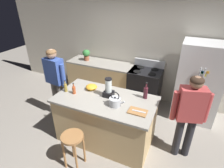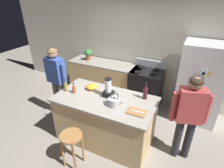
% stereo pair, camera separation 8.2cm
% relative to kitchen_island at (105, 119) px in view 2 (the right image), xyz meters
% --- Properties ---
extents(ground_plane, '(14.00, 14.00, 0.00)m').
position_rel_kitchen_island_xyz_m(ground_plane, '(0.00, 0.00, -0.48)').
color(ground_plane, gray).
extents(back_wall, '(8.00, 0.10, 2.70)m').
position_rel_kitchen_island_xyz_m(back_wall, '(0.00, 1.95, 0.87)').
color(back_wall, beige).
rests_on(back_wall, ground_plane).
extents(kitchen_island, '(1.82, 0.97, 0.95)m').
position_rel_kitchen_island_xyz_m(kitchen_island, '(0.00, 0.00, 0.00)').
color(kitchen_island, tan).
rests_on(kitchen_island, ground_plane).
extents(back_counter_run, '(2.00, 0.64, 0.95)m').
position_rel_kitchen_island_xyz_m(back_counter_run, '(-0.80, 1.55, -0.00)').
color(back_counter_run, tan).
rests_on(back_counter_run, ground_plane).
extents(refrigerator, '(0.90, 0.73, 1.77)m').
position_rel_kitchen_island_xyz_m(refrigerator, '(1.52, 1.50, 0.41)').
color(refrigerator, silver).
rests_on(refrigerator, ground_plane).
extents(stove_range, '(0.76, 0.65, 1.13)m').
position_rel_kitchen_island_xyz_m(stove_range, '(0.35, 1.52, 0.01)').
color(stove_range, black).
rests_on(stove_range, ground_plane).
extents(person_by_island_left, '(0.60, 0.27, 1.64)m').
position_rel_kitchen_island_xyz_m(person_by_island_left, '(-1.31, 0.23, 0.52)').
color(person_by_island_left, '#66605B').
rests_on(person_by_island_left, ground_plane).
extents(person_by_sink_right, '(0.59, 0.33, 1.58)m').
position_rel_kitchen_island_xyz_m(person_by_sink_right, '(1.41, 0.21, 0.47)').
color(person_by_sink_right, '#26262B').
rests_on(person_by_sink_right, ground_plane).
extents(bar_stool, '(0.36, 0.36, 0.66)m').
position_rel_kitchen_island_xyz_m(bar_stool, '(-0.20, -0.78, 0.03)').
color(bar_stool, '#9E6B3D').
rests_on(bar_stool, ground_plane).
extents(potted_plant, '(0.20, 0.20, 0.30)m').
position_rel_kitchen_island_xyz_m(potted_plant, '(-1.33, 1.55, 0.65)').
color(potted_plant, brown).
rests_on(potted_plant, back_counter_run).
extents(blender_appliance, '(0.17, 0.17, 0.36)m').
position_rel_kitchen_island_xyz_m(blender_appliance, '(0.02, 0.10, 0.63)').
color(blender_appliance, black).
rests_on(blender_appliance, kitchen_island).
extents(bottle_cooking_sauce, '(0.06, 0.06, 0.22)m').
position_rel_kitchen_island_xyz_m(bottle_cooking_sauce, '(-0.61, -0.08, 0.55)').
color(bottle_cooking_sauce, '#B24C26').
rests_on(bottle_cooking_sauce, kitchen_island).
extents(bottle_vinegar, '(0.06, 0.06, 0.24)m').
position_rel_kitchen_island_xyz_m(bottle_vinegar, '(-0.80, -0.08, 0.56)').
color(bottle_vinegar, olive).
rests_on(bottle_vinegar, kitchen_island).
extents(bottle_wine, '(0.08, 0.08, 0.32)m').
position_rel_kitchen_island_xyz_m(bottle_wine, '(0.65, 0.31, 0.59)').
color(bottle_wine, '#471923').
rests_on(bottle_wine, kitchen_island).
extents(mixing_bowl, '(0.22, 0.22, 0.10)m').
position_rel_kitchen_island_xyz_m(mixing_bowl, '(-0.39, 0.19, 0.52)').
color(mixing_bowl, orange).
rests_on(mixing_bowl, kitchen_island).
extents(tea_kettle, '(0.28, 0.20, 0.27)m').
position_rel_kitchen_island_xyz_m(tea_kettle, '(0.25, -0.13, 0.55)').
color(tea_kettle, '#B7BABF').
rests_on(tea_kettle, kitchen_island).
extents(cutting_board, '(0.30, 0.20, 0.02)m').
position_rel_kitchen_island_xyz_m(cutting_board, '(0.65, -0.15, 0.48)').
color(cutting_board, '#9E6B3D').
rests_on(cutting_board, kitchen_island).
extents(chef_knife, '(0.22, 0.04, 0.01)m').
position_rel_kitchen_island_xyz_m(chef_knife, '(0.67, -0.15, 0.50)').
color(chef_knife, '#B7BABF').
rests_on(chef_knife, cutting_board).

